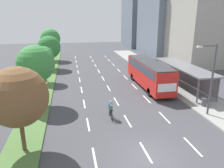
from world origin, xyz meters
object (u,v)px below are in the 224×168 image
median_tree_fourth (49,47)px  bus_shelter (184,74)px  median_tree_second (36,64)px  streetlight (211,75)px  cyclist (111,110)px  median_tree_nearest (18,97)px  median_tree_third (44,57)px  bus (149,72)px  median_tree_fifth (50,39)px  trash_bin (204,102)px

median_tree_fourth → bus_shelter: bearing=-39.8°
median_tree_second → streetlight: size_ratio=0.94×
bus_shelter → cyclist: 12.94m
median_tree_nearest → median_tree_third: median_tree_nearest is taller
bus → median_tree_fourth: median_tree_fourth is taller
bus_shelter → median_tree_fourth: size_ratio=2.07×
median_tree_nearest → streetlight: (15.52, 2.69, -0.07)m
cyclist → median_tree_third: (-6.90, 13.17, 2.82)m
streetlight → median_tree_fifth: bearing=117.0°
median_tree_fifth → median_tree_second: bearing=-89.0°
bus → cyclist: bus is taller
bus → median_tree_third: median_tree_third is taller
median_tree_second → cyclist: bearing=-34.8°
median_tree_second → median_tree_fifth: bearing=91.0°
bus_shelter → bus: size_ratio=1.05×
median_tree_nearest → bus_shelter: bearing=31.3°
median_tree_third → streetlight: bearing=-42.3°
median_tree_fifth → trash_bin: 34.25m
bus_shelter → median_tree_fourth: 23.17m
bus → median_tree_second: bearing=-164.7°
median_tree_second → median_tree_fourth: 17.00m
median_tree_nearest → streetlight: 15.75m
cyclist → bus_shelter: bearing=32.3°
bus → median_tree_fifth: bearing=122.3°
bus_shelter → trash_bin: bus_shelter is taller
bus → trash_bin: (3.20, -7.64, -1.49)m
cyclist → median_tree_fifth: bearing=103.4°
bus_shelter → median_tree_fifth: size_ratio=1.82×
median_tree_fourth → streetlight: size_ratio=0.88×
median_tree_fifth → streetlight: size_ratio=1.00×
bus → median_tree_third: size_ratio=2.28×
bus → median_tree_fourth: 19.02m
bus_shelter → median_tree_third: 18.95m
median_tree_third → trash_bin: 21.08m
bus_shelter → trash_bin: size_ratio=13.91×
median_tree_second → median_tree_fifth: (-0.44, 25.48, 0.23)m
trash_bin → streetlight: bearing=-119.6°
bus → median_tree_fourth: (-13.45, 13.33, 1.77)m
median_tree_nearest → median_tree_third: 16.99m
median_tree_second → median_tree_fifth: 25.49m
streetlight → median_tree_fourth: bearing=124.4°
cyclist → bus: bearing=51.6°
bus_shelter → median_tree_fourth: median_tree_fourth is taller
bus_shelter → trash_bin: (-1.08, -6.20, -1.29)m
bus_shelter → streetlight: streetlight is taller
trash_bin → median_tree_fifth: bearing=120.0°
cyclist → median_tree_fourth: 22.92m
median_tree_fifth → streetlight: 35.12m
median_tree_nearest → cyclist: bearing=29.5°
bus_shelter → median_tree_fifth: 29.58m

